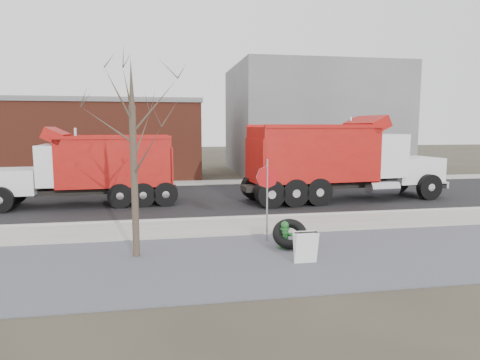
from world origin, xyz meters
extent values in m
plane|color=#383328|center=(0.00, 0.00, 0.00)|extent=(120.00, 120.00, 0.00)
cube|color=slate|center=(0.00, -3.50, 0.01)|extent=(60.00, 5.00, 0.03)
cube|color=#9E9B93|center=(0.00, 0.25, 0.03)|extent=(60.00, 2.50, 0.06)
cube|color=#9E9B93|center=(0.00, 1.55, 0.06)|extent=(60.00, 0.15, 0.11)
cube|color=black|center=(0.00, 6.30, 0.01)|extent=(60.00, 9.40, 0.02)
cube|color=#9E9B93|center=(0.00, 12.00, 0.03)|extent=(60.00, 2.00, 0.06)
cube|color=gray|center=(9.00, 18.00, 4.00)|extent=(12.00, 10.00, 8.00)
cube|color=maroon|center=(-10.00, 17.00, 2.50)|extent=(20.00, 8.00, 5.00)
cube|color=gray|center=(-10.00, 17.00, 5.15)|extent=(20.20, 8.20, 0.30)
cylinder|color=#382D23|center=(-3.20, -2.60, 2.00)|extent=(0.18, 0.18, 4.00)
cone|color=#382D23|center=(-3.20, -2.60, 4.60)|extent=(0.14, 0.14, 1.20)
cylinder|color=#235E2E|center=(0.92, -2.51, 0.03)|extent=(0.42, 0.42, 0.06)
cylinder|color=#235E2E|center=(0.92, -2.51, 0.32)|extent=(0.22, 0.22, 0.58)
cylinder|color=#235E2E|center=(0.92, -2.51, 0.58)|extent=(0.29, 0.29, 0.05)
sphere|color=#235E2E|center=(0.92, -2.51, 0.67)|extent=(0.23, 0.23, 0.23)
cylinder|color=#235E2E|center=(0.92, -2.51, 0.77)|extent=(0.05, 0.05, 0.06)
cylinder|color=#235E2E|center=(0.76, -2.47, 0.40)|extent=(0.14, 0.13, 0.11)
cylinder|color=#235E2E|center=(1.08, -2.55, 0.40)|extent=(0.14, 0.13, 0.11)
cylinder|color=#235E2E|center=(0.88, -2.67, 0.38)|extent=(0.17, 0.15, 0.14)
torus|color=black|center=(1.05, -2.58, 0.43)|extent=(1.17, 1.12, 0.87)
cylinder|color=gray|center=(0.59, -1.76, 1.25)|extent=(0.05, 0.05, 2.51)
cylinder|color=#B50C10|center=(0.59, -1.76, 1.97)|extent=(0.68, 0.06, 0.68)
cube|color=white|center=(1.04, -4.06, 0.42)|extent=(0.58, 0.20, 0.80)
cube|color=white|center=(1.04, -3.89, 0.42)|extent=(0.58, 0.20, 0.80)
cube|color=black|center=(1.04, -3.98, 0.82)|extent=(0.58, 0.04, 0.04)
cube|color=black|center=(5.74, 4.84, 0.73)|extent=(9.49, 1.83, 0.24)
cube|color=silver|center=(9.59, 5.20, 1.34)|extent=(2.62, 2.37, 1.21)
cube|color=silver|center=(10.66, 5.30, 1.34)|extent=(0.24, 1.93, 1.10)
cube|color=silver|center=(7.70, 5.02, 2.12)|extent=(1.99, 2.69, 1.99)
cube|color=black|center=(8.45, 5.09, 2.67)|extent=(0.25, 2.20, 0.88)
cube|color=#A8140E|center=(4.31, 4.71, 2.23)|extent=(5.74, 3.15, 2.43)
cylinder|color=silver|center=(6.76, 5.99, 2.61)|extent=(0.17, 0.17, 2.65)
cylinder|color=black|center=(9.68, 6.40, 0.63)|extent=(1.24, 0.44, 1.21)
cylinder|color=black|center=(9.90, 4.03, 0.63)|extent=(1.24, 0.44, 1.21)
cylinder|color=black|center=(2.90, 5.64, 0.63)|extent=(1.24, 0.44, 1.21)
cylinder|color=black|center=(3.09, 3.53, 0.63)|extent=(1.24, 0.44, 1.21)
cube|color=black|center=(-5.75, 5.48, 0.64)|extent=(7.83, 1.21, 0.21)
cube|color=silver|center=(-8.75, 5.33, 1.17)|extent=(2.19, 1.96, 1.05)
cube|color=silver|center=(-6.85, 5.43, 1.83)|extent=(1.63, 2.27, 1.72)
cube|color=black|center=(-7.60, 5.39, 2.31)|extent=(0.14, 1.91, 0.76)
cube|color=#A8140E|center=(-4.51, 5.54, 1.93)|extent=(4.88, 2.52, 2.10)
cylinder|color=silver|center=(-5.96, 4.56, 2.26)|extent=(0.14, 0.14, 2.29)
cylinder|color=black|center=(-8.90, 4.30, 0.54)|extent=(1.06, 0.34, 1.05)
cylinder|color=black|center=(-9.00, 6.35, 0.54)|extent=(1.06, 0.34, 1.05)
cylinder|color=black|center=(-3.32, 4.68, 0.54)|extent=(1.06, 0.34, 1.05)
cylinder|color=black|center=(-3.41, 6.51, 0.54)|extent=(1.06, 0.34, 1.05)
camera|label=1|loc=(-2.46, -13.99, 3.46)|focal=32.00mm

